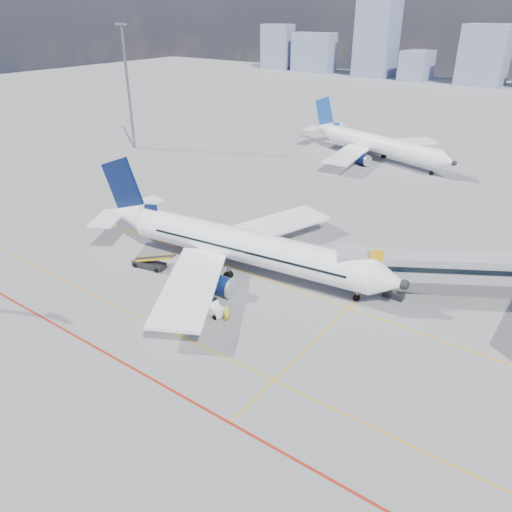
# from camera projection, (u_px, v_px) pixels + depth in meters

# --- Properties ---
(ground) EXTENTS (420.00, 420.00, 0.00)m
(ground) POSITION_uv_depth(u_px,v_px,m) (198.00, 299.00, 54.03)
(ground) COLOR gray
(ground) RESTS_ON ground
(apron_markings) EXTENTS (90.00, 35.12, 0.01)m
(apron_markings) POSITION_uv_depth(u_px,v_px,m) (169.00, 314.00, 51.50)
(apron_markings) COLOR orange
(apron_markings) RESTS_ON ground
(jet_bridge) EXTENTS (23.55, 15.78, 6.30)m
(jet_bridge) POSITION_uv_depth(u_px,v_px,m) (472.00, 269.00, 52.22)
(jet_bridge) COLOR #989AA0
(jet_bridge) RESTS_ON ground
(floodlight_mast_nw) EXTENTS (3.20, 0.61, 25.45)m
(floodlight_mast_nw) POSITION_uv_depth(u_px,v_px,m) (128.00, 84.00, 105.77)
(floodlight_mast_nw) COLOR slate
(floodlight_mast_nw) RESTS_ON ground
(main_aircraft) EXTENTS (40.52, 35.23, 11.86)m
(main_aircraft) POSITION_uv_depth(u_px,v_px,m) (234.00, 244.00, 59.05)
(main_aircraft) COLOR white
(main_aircraft) RESTS_ON ground
(second_aircraft) EXTENTS (36.00, 30.77, 10.84)m
(second_aircraft) POSITION_uv_depth(u_px,v_px,m) (375.00, 144.00, 102.16)
(second_aircraft) COLOR white
(second_aircraft) RESTS_ON ground
(baggage_tug) EXTENTS (2.51, 1.72, 1.64)m
(baggage_tug) POSITION_uv_depth(u_px,v_px,m) (213.00, 307.00, 51.15)
(baggage_tug) COLOR white
(baggage_tug) RESTS_ON ground
(cargo_dolly) EXTENTS (3.81, 2.77, 1.91)m
(cargo_dolly) POSITION_uv_depth(u_px,v_px,m) (190.00, 288.00, 54.16)
(cargo_dolly) COLOR black
(cargo_dolly) RESTS_ON ground
(belt_loader) EXTENTS (6.01, 2.42, 2.41)m
(belt_loader) POSITION_uv_depth(u_px,v_px,m) (150.00, 263.00, 60.25)
(belt_loader) COLOR black
(belt_loader) RESTS_ON ground
(ramp_worker) EXTENTS (0.70, 0.80, 1.84)m
(ramp_worker) POSITION_uv_depth(u_px,v_px,m) (227.00, 314.00, 49.70)
(ramp_worker) COLOR yellow
(ramp_worker) RESTS_ON ground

